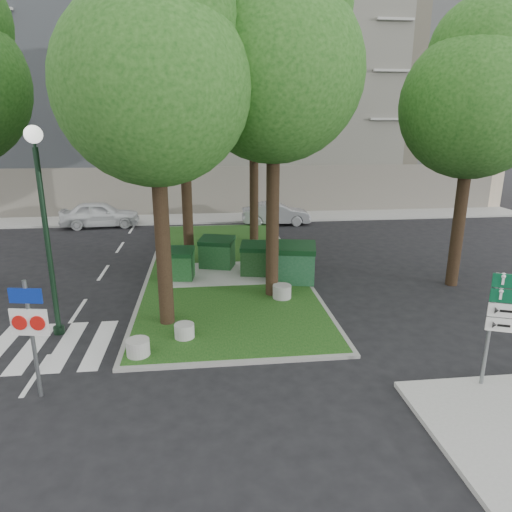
{
  "coord_description": "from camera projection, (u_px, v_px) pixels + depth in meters",
  "views": [
    {
      "loc": [
        -0.28,
        -10.45,
        5.91
      ],
      "look_at": [
        1.25,
        2.89,
        2.0
      ],
      "focal_mm": 32.0,
      "sensor_mm": 36.0,
      "label": 1
    }
  ],
  "objects": [
    {
      "name": "ground",
      "position": [
        220.0,
        364.0,
        11.65
      ],
      "size": [
        120.0,
        120.0,
        0.0
      ],
      "primitive_type": "plane",
      "color": "black",
      "rests_on": "ground"
    },
    {
      "name": "median_island",
      "position": [
        225.0,
        267.0,
        19.32
      ],
      "size": [
        6.0,
        16.0,
        0.12
      ],
      "primitive_type": "cube",
      "color": "#153F12",
      "rests_on": "ground"
    },
    {
      "name": "median_kerb",
      "position": [
        225.0,
        267.0,
        19.32
      ],
      "size": [
        6.3,
        16.3,
        0.1
      ],
      "primitive_type": "cube",
      "color": "gray",
      "rests_on": "ground"
    },
    {
      "name": "building_sidewalk",
      "position": [
        209.0,
        218.0,
        29.28
      ],
      "size": [
        42.0,
        3.0,
        0.12
      ],
      "primitive_type": "cube",
      "color": "#999993",
      "rests_on": "ground"
    },
    {
      "name": "zebra_crossing",
      "position": [
        83.0,
        344.0,
        12.67
      ],
      "size": [
        5.0,
        3.0,
        0.01
      ],
      "primitive_type": "cube",
      "color": "silver",
      "rests_on": "ground"
    },
    {
      "name": "apartment_building",
      "position": [
        204.0,
        95.0,
        34.22
      ],
      "size": [
        41.0,
        12.0,
        16.0
      ],
      "primitive_type": "cube",
      "color": "#BAA98C",
      "rests_on": "ground"
    },
    {
      "name": "tree_median_near_left",
      "position": [
        156.0,
        67.0,
        11.89
      ],
      "size": [
        5.2,
        5.2,
        10.53
      ],
      "color": "black",
      "rests_on": "ground"
    },
    {
      "name": "tree_median_near_right",
      "position": [
        277.0,
        53.0,
        14.0
      ],
      "size": [
        5.6,
        5.6,
        11.46
      ],
      "color": "black",
      "rests_on": "ground"
    },
    {
      "name": "tree_median_mid",
      "position": [
        185.0,
        96.0,
        18.24
      ],
      "size": [
        4.8,
        4.8,
        9.99
      ],
      "color": "black",
      "rests_on": "ground"
    },
    {
      "name": "tree_median_far",
      "position": [
        256.0,
        69.0,
        21.08
      ],
      "size": [
        5.8,
        5.8,
        11.93
      ],
      "color": "black",
      "rests_on": "ground"
    },
    {
      "name": "tree_street_right",
      "position": [
        477.0,
        91.0,
        15.52
      ],
      "size": [
        5.0,
        5.0,
        10.06
      ],
      "color": "black",
      "rests_on": "ground"
    },
    {
      "name": "dumpster_a",
      "position": [
        177.0,
        264.0,
        17.55
      ],
      "size": [
        1.43,
        1.09,
        1.23
      ],
      "rotation": [
        0.0,
        0.0,
        -0.13
      ],
      "color": "#0F3A14",
      "rests_on": "median_island"
    },
    {
      "name": "dumpster_b",
      "position": [
        217.0,
        253.0,
        18.98
      ],
      "size": [
        1.62,
        1.34,
        1.29
      ],
      "rotation": [
        0.0,
        0.0,
        -0.3
      ],
      "color": "#13431A",
      "rests_on": "median_island"
    },
    {
      "name": "dumpster_c",
      "position": [
        258.0,
        259.0,
        18.1
      ],
      "size": [
        1.55,
        1.23,
        1.29
      ],
      "rotation": [
        0.0,
        0.0,
        -0.2
      ],
      "color": "black",
      "rests_on": "median_island"
    },
    {
      "name": "dumpster_d",
      "position": [
        293.0,
        263.0,
        17.2
      ],
      "size": [
        1.83,
        1.45,
        1.51
      ],
      "rotation": [
        0.0,
        0.0,
        -0.21
      ],
      "color": "#144122",
      "rests_on": "median_island"
    },
    {
      "name": "bollard_left",
      "position": [
        138.0,
        347.0,
        11.81
      ],
      "size": [
        0.6,
        0.6,
        0.43
      ],
      "primitive_type": "cylinder",
      "color": "#A0A09B",
      "rests_on": "median_island"
    },
    {
      "name": "bollard_right",
      "position": [
        282.0,
        291.0,
        15.7
      ],
      "size": [
        0.64,
        0.64,
        0.46
      ],
      "primitive_type": "cylinder",
      "color": "gray",
      "rests_on": "median_island"
    },
    {
      "name": "bollard_mid",
      "position": [
        184.0,
        331.0,
        12.79
      ],
      "size": [
        0.56,
        0.56,
        0.4
      ],
      "primitive_type": "cylinder",
      "color": "#A2A39E",
      "rests_on": "median_island"
    },
    {
      "name": "litter_bin",
      "position": [
        263.0,
        256.0,
        19.53
      ],
      "size": [
        0.39,
        0.39,
        0.69
      ],
      "primitive_type": "cylinder",
      "color": "gold",
      "rests_on": "median_island"
    },
    {
      "name": "street_lamp",
      "position": [
        43.0,
        209.0,
        12.33
      ],
      "size": [
        0.47,
        0.47,
        5.88
      ],
      "color": "black",
      "rests_on": "ground"
    },
    {
      "name": "traffic_sign_pole",
      "position": [
        30.0,
        324.0,
        9.79
      ],
      "size": [
        0.82,
        0.18,
        2.76
      ],
      "rotation": [
        0.0,
        0.0,
        -0.17
      ],
      "color": "slate",
      "rests_on": "ground"
    },
    {
      "name": "car_white",
      "position": [
        100.0,
        214.0,
        26.92
      ],
      "size": [
        4.6,
        2.14,
        1.53
      ],
      "primitive_type": "imported",
      "rotation": [
        0.0,
        0.0,
        1.65
      ],
      "color": "silver",
      "rests_on": "ground"
    },
    {
      "name": "car_silver",
      "position": [
        276.0,
        214.0,
        27.55
      ],
      "size": [
        4.1,
        1.53,
        1.34
      ],
      "primitive_type": "imported",
      "rotation": [
        0.0,
        0.0,
        1.54
      ],
      "color": "#95979C",
      "rests_on": "ground"
    }
  ]
}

